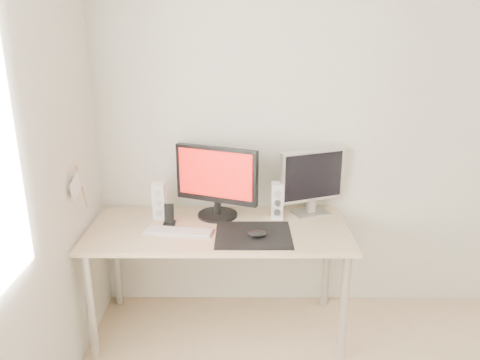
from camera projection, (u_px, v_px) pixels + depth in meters
name	position (u px, v px, depth m)	size (l,w,h in m)	color
wall_back	(361.00, 132.00, 3.07)	(3.50, 3.50, 0.00)	silver
mousepad	(253.00, 235.00, 2.78)	(0.45, 0.40, 0.00)	black
mouse	(257.00, 234.00, 2.74)	(0.11, 0.06, 0.04)	black
desk	(219.00, 239.00, 2.91)	(1.60, 0.70, 0.73)	#D1B587
main_monitor	(217.00, 179.00, 2.97)	(0.53, 0.34, 0.47)	black
second_monitor	(312.00, 179.00, 3.02)	(0.43, 0.23, 0.43)	silver
speaker_left	(159.00, 201.00, 2.99)	(0.08, 0.09, 0.24)	white
speaker_right	(277.00, 201.00, 2.99)	(0.08, 0.09, 0.24)	white
keyboard	(179.00, 232.00, 2.81)	(0.43, 0.18, 0.02)	#ADADAF
phone_dock	(169.00, 218.00, 2.92)	(0.08, 0.06, 0.13)	black
pennant	(78.00, 186.00, 2.65)	(0.01, 0.23, 0.29)	#A57F54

